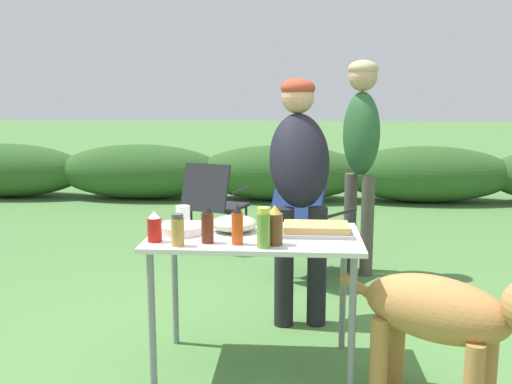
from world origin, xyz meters
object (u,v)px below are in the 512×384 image
paper_cup_stack (183,215)px  camp_chair_near_hedge (214,200)px  folding_table (255,249)px  standing_person_in_navy_coat (299,173)px  standing_person_in_olive_jacket (361,139)px  dog (449,316)px  ketchup_bottle (154,227)px  bbq_sauce_bottle (207,225)px  beer_bottle (275,226)px  hot_sauce_bottle (237,225)px  food_tray (316,229)px  mixing_bowl (234,224)px  relish_jar (264,228)px  plate_stack (182,229)px  spice_jar (178,230)px  camp_chair_green_behind_table (309,223)px

paper_cup_stack → camp_chair_near_hedge: (-0.15, 2.22, -0.33)m
folding_table → camp_chair_near_hedge: (-0.57, 2.43, -0.20)m
standing_person_in_navy_coat → standing_person_in_olive_jacket: size_ratio=0.91×
dog → ketchup_bottle: bearing=-63.5°
bbq_sauce_bottle → beer_bottle: bearing=-1.8°
ketchup_bottle → hot_sauce_bottle: bearing=-3.1°
food_tray → mixing_bowl: 0.44m
folding_table → bbq_sauce_bottle: 0.33m
food_tray → hot_sauce_bottle: hot_sauce_bottle is taller
relish_jar → camp_chair_near_hedge: size_ratio=0.24×
plate_stack → dog: (1.30, -0.38, -0.29)m
spice_jar → camp_chair_green_behind_table: bearing=69.0°
plate_stack → ketchup_bottle: 0.21m
folding_table → beer_bottle: beer_bottle is taller
paper_cup_stack → hot_sauce_bottle: (0.35, -0.41, 0.04)m
beer_bottle → standing_person_in_navy_coat: standing_person_in_navy_coat is taller
standing_person_in_olive_jacket → camp_chair_near_hedge: standing_person_in_olive_jacket is taller
spice_jar → standing_person_in_olive_jacket: 2.28m
paper_cup_stack → dog: size_ratio=0.11×
standing_person_in_navy_coat → plate_stack: bearing=-138.3°
folding_table → dog: 1.01m
hot_sauce_bottle → camp_chair_near_hedge: size_ratio=0.24×
food_tray → ketchup_bottle: bearing=-165.6°
ketchup_bottle → mixing_bowl: bearing=33.5°
mixing_bowl → standing_person_in_olive_jacket: (0.85, 1.66, 0.33)m
folding_table → camp_chair_near_hedge: 2.50m
standing_person_in_olive_jacket → bbq_sauce_bottle: bearing=-71.1°
beer_bottle → dog: beer_bottle is taller
bbq_sauce_bottle → standing_person_in_navy_coat: 1.01m
mixing_bowl → paper_cup_stack: paper_cup_stack is taller
plate_stack → relish_jar: bearing=-29.7°
food_tray → plate_stack: 0.71m
spice_jar → camp_chair_green_behind_table: spice_jar is taller
standing_person_in_olive_jacket → camp_chair_green_behind_table: standing_person_in_olive_jacket is taller
hot_sauce_bottle → bbq_sauce_bottle: size_ratio=1.04×
dog → camp_chair_near_hedge: size_ratio=1.13×
beer_bottle → ketchup_bottle: bearing=178.3°
dog → bbq_sauce_bottle: bearing=-65.1°
food_tray → beer_bottle: beer_bottle is taller
folding_table → ketchup_bottle: 0.54m
relish_jar → mixing_bowl: bearing=118.3°
mixing_bowl → food_tray: bearing=-5.3°
mixing_bowl → hot_sauce_bottle: bearing=-80.8°
food_tray → hot_sauce_bottle: (-0.39, -0.23, 0.07)m
mixing_bowl → ketchup_bottle: 0.45m
bbq_sauce_bottle → camp_chair_near_hedge: bbq_sauce_bottle is taller
bbq_sauce_bottle → dog: bbq_sauce_bottle is taller
relish_jar → standing_person_in_navy_coat: (0.17, 0.96, 0.13)m
hot_sauce_bottle → ketchup_bottle: size_ratio=1.30×
standing_person_in_olive_jacket → dog: (0.18, -2.11, -0.64)m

